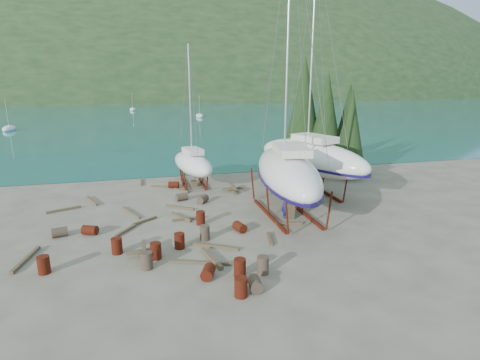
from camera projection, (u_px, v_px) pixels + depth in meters
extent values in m
plane|color=#595447|center=(227.00, 231.00, 23.32)|extent=(600.00, 600.00, 0.00)
plane|color=#19697F|center=(148.00, 94.00, 318.69)|extent=(700.00, 700.00, 0.00)
ellipsoid|color=#1C3219|center=(148.00, 94.00, 323.38)|extent=(800.00, 360.00, 110.00)
cube|color=beige|center=(28.00, 97.00, 186.61)|extent=(6.00, 5.00, 4.00)
cube|color=#A54C2D|center=(27.00, 92.00, 185.90)|extent=(6.60, 5.60, 1.60)
cube|color=beige|center=(112.00, 97.00, 196.19)|extent=(6.00, 5.00, 4.00)
cube|color=#A54C2D|center=(112.00, 91.00, 195.48)|extent=(6.60, 5.60, 1.60)
cube|color=beige|center=(206.00, 96.00, 208.16)|extent=(6.00, 5.00, 4.00)
cube|color=#A54C2D|center=(206.00, 91.00, 207.46)|extent=(6.60, 5.60, 1.60)
cylinder|color=black|center=(323.00, 167.00, 37.37)|extent=(0.36, 0.36, 1.60)
cone|color=black|center=(326.00, 117.00, 36.11)|extent=(3.60, 3.60, 8.40)
cylinder|color=black|center=(347.00, 172.00, 35.88)|extent=(0.36, 0.36, 1.36)
cone|color=black|center=(350.00, 128.00, 34.81)|extent=(3.06, 3.06, 7.14)
cylinder|color=black|center=(302.00, 163.00, 38.85)|extent=(0.36, 0.36, 1.84)
cone|color=black|center=(304.00, 107.00, 37.40)|extent=(4.14, 4.14, 9.66)
cylinder|color=black|center=(345.00, 164.00, 39.04)|extent=(0.36, 0.36, 1.44)
cone|color=black|center=(348.00, 121.00, 37.91)|extent=(3.24, 3.24, 7.56)
ellipsoid|color=white|center=(9.00, 129.00, 72.30)|extent=(2.00, 5.00, 1.40)
cylinder|color=silver|center=(7.00, 114.00, 71.58)|extent=(0.08, 0.08, 5.00)
ellipsoid|color=white|center=(200.00, 116.00, 100.64)|extent=(2.00, 5.00, 1.40)
cylinder|color=silver|center=(199.00, 105.00, 99.92)|extent=(0.08, 0.08, 5.00)
ellipsoid|color=white|center=(133.00, 110.00, 124.46)|extent=(2.00, 5.00, 1.40)
cylinder|color=silver|center=(132.00, 101.00, 123.74)|extent=(0.08, 0.08, 5.00)
ellipsoid|color=white|center=(287.00, 172.00, 25.51)|extent=(5.52, 12.61, 2.85)
cube|color=#140D42|center=(290.00, 188.00, 25.18)|extent=(0.61, 2.21, 1.00)
cube|color=silver|center=(291.00, 150.00, 24.51)|extent=(2.53, 3.93, 0.50)
cylinder|color=silver|center=(288.00, 36.00, 23.85)|extent=(0.14, 0.14, 14.63)
cube|color=maroon|center=(269.00, 215.00, 25.95)|extent=(0.18, 6.71, 0.20)
cube|color=maroon|center=(302.00, 212.00, 26.55)|extent=(0.18, 6.71, 0.20)
cube|color=brown|center=(289.00, 210.00, 25.56)|extent=(0.50, 0.80, 1.13)
ellipsoid|color=white|center=(310.00, 157.00, 30.76)|extent=(7.19, 12.35, 2.81)
cube|color=#140D42|center=(313.00, 170.00, 30.45)|extent=(0.94, 2.10, 1.00)
cube|color=silver|center=(314.00, 138.00, 29.79)|extent=(2.97, 3.99, 0.50)
cylinder|color=silver|center=(312.00, 47.00, 29.15)|extent=(0.14, 0.14, 14.26)
cube|color=maroon|center=(295.00, 193.00, 31.21)|extent=(0.18, 6.53, 0.20)
cube|color=maroon|center=(322.00, 191.00, 31.79)|extent=(0.18, 6.53, 0.20)
cube|color=brown|center=(312.00, 188.00, 30.83)|extent=(0.50, 0.80, 1.12)
ellipsoid|color=white|center=(193.00, 164.00, 33.44)|extent=(3.89, 7.92, 1.95)
cube|color=#140D42|center=(193.00, 170.00, 33.22)|extent=(0.52, 1.39, 1.00)
cube|color=silver|center=(193.00, 151.00, 32.78)|extent=(1.75, 2.50, 0.50)
cylinder|color=silver|center=(190.00, 99.00, 32.38)|extent=(0.14, 0.14, 9.11)
cube|color=maroon|center=(184.00, 184.00, 33.71)|extent=(0.18, 4.18, 0.20)
cube|color=maroon|center=(202.00, 183.00, 34.11)|extent=(0.18, 4.18, 0.20)
cube|color=brown|center=(194.00, 183.00, 33.52)|extent=(0.50, 0.80, 0.48)
imported|color=navy|center=(285.00, 204.00, 25.48)|extent=(0.48, 0.72, 1.93)
cylinder|color=maroon|center=(44.00, 265.00, 18.08)|extent=(0.58, 0.58, 0.88)
cylinder|color=#2D2823|center=(255.00, 284.00, 16.64)|extent=(0.64, 0.92, 0.58)
cylinder|color=maroon|center=(90.00, 230.00, 22.74)|extent=(1.04, 0.90, 0.58)
cylinder|color=maroon|center=(241.00, 287.00, 16.11)|extent=(0.58, 0.58, 0.88)
cylinder|color=maroon|center=(174.00, 185.00, 32.87)|extent=(1.00, 0.79, 0.58)
cylinder|color=#2D2823|center=(205.00, 233.00, 21.95)|extent=(0.58, 0.58, 0.88)
cylinder|color=maroon|center=(240.00, 227.00, 23.23)|extent=(0.82, 1.01, 0.58)
cylinder|color=maroon|center=(240.00, 267.00, 17.82)|extent=(0.58, 0.58, 0.88)
cylinder|color=maroon|center=(117.00, 246.00, 20.18)|extent=(0.58, 0.58, 0.88)
cylinder|color=#2D2823|center=(182.00, 197.00, 29.36)|extent=(1.00, 0.78, 0.58)
cylinder|color=maroon|center=(180.00, 241.00, 20.84)|extent=(0.58, 0.58, 0.88)
cylinder|color=#2D2823|center=(203.00, 199.00, 28.82)|extent=(1.00, 1.05, 0.58)
cylinder|color=maroon|center=(208.00, 272.00, 17.70)|extent=(0.86, 1.03, 0.58)
cylinder|color=maroon|center=(156.00, 251.00, 19.60)|extent=(0.58, 0.58, 0.88)
cylinder|color=maroon|center=(201.00, 218.00, 24.37)|extent=(0.58, 0.58, 0.88)
cylinder|color=#2D2823|center=(60.00, 232.00, 22.43)|extent=(0.99, 0.76, 0.58)
cylinder|color=#2D2823|center=(147.00, 261.00, 18.52)|extent=(0.58, 0.58, 0.88)
cylinder|color=#2D2823|center=(263.00, 265.00, 18.06)|extent=(0.58, 0.58, 0.88)
cube|color=brown|center=(142.00, 182.00, 34.56)|extent=(0.15, 2.30, 0.14)
cube|color=brown|center=(289.00, 223.00, 24.35)|extent=(1.72, 0.51, 0.19)
cube|color=brown|center=(92.00, 201.00, 29.08)|extent=(1.19, 2.45, 0.19)
cube|color=brown|center=(200.00, 263.00, 19.09)|extent=(3.10, 1.26, 0.15)
cube|color=brown|center=(145.00, 221.00, 24.81)|extent=(1.66, 1.29, 0.17)
cube|color=brown|center=(215.00, 246.00, 20.96)|extent=(2.45, 1.58, 0.16)
cube|color=brown|center=(181.00, 191.00, 31.78)|extent=(1.21, 1.34, 0.19)
cube|color=brown|center=(270.00, 239.00, 21.99)|extent=(0.55, 1.77, 0.17)
cube|color=brown|center=(181.00, 217.00, 25.52)|extent=(1.28, 1.97, 0.19)
cube|color=brown|center=(165.00, 186.00, 33.14)|extent=(2.44, 0.88, 0.15)
cube|color=brown|center=(180.00, 207.00, 27.52)|extent=(2.03, 1.54, 0.16)
cube|color=brown|center=(189.00, 219.00, 25.27)|extent=(2.22, 0.39, 0.15)
cube|color=brown|center=(126.00, 231.00, 23.18)|extent=(1.27, 1.74, 0.17)
cube|color=brown|center=(26.00, 259.00, 19.41)|extent=(0.72, 2.95, 0.18)
cube|color=brown|center=(131.00, 213.00, 26.48)|extent=(1.35, 2.69, 0.15)
cube|color=brown|center=(212.00, 258.00, 19.47)|extent=(0.77, 2.46, 0.23)
cube|color=brown|center=(64.00, 210.00, 27.05)|extent=(2.24, 1.03, 0.16)
cube|color=brown|center=(144.00, 255.00, 19.90)|extent=(0.20, 1.80, 0.20)
cube|color=brown|center=(144.00, 251.00, 19.85)|extent=(1.80, 0.20, 0.20)
cube|color=brown|center=(144.00, 248.00, 19.80)|extent=(0.20, 1.80, 0.20)
cube|color=brown|center=(233.00, 191.00, 31.73)|extent=(0.20, 1.80, 0.20)
cube|color=brown|center=(233.00, 188.00, 31.68)|extent=(1.80, 0.20, 0.20)
cube|color=brown|center=(233.00, 186.00, 31.63)|extent=(0.20, 1.80, 0.20)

